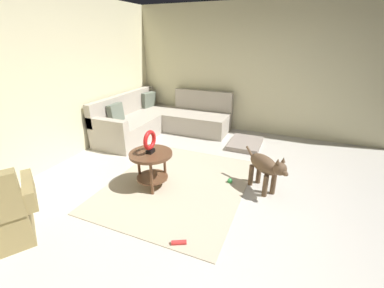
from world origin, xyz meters
name	(u,v)px	position (x,y,z in m)	size (l,w,h in m)	color
ground_plane	(220,204)	(0.00, 0.00, -0.05)	(6.00, 6.00, 0.10)	beige
wall_back	(41,84)	(0.00, 2.94, 1.35)	(6.00, 0.12, 2.70)	beige
wall_right	(263,71)	(2.94, 0.00, 1.35)	(0.12, 6.00, 2.70)	beige
area_rug	(178,184)	(0.15, 0.70, 0.01)	(2.30, 1.90, 0.01)	#BCAD93
sectional_couch	(160,120)	(1.99, 2.02, 0.29)	(2.20, 2.25, 0.88)	#B2A899
side_table	(151,161)	(-0.03, 1.02, 0.42)	(0.60, 0.60, 0.54)	brown
torus_sculpture	(150,141)	(-0.03, 1.02, 0.71)	(0.28, 0.08, 0.33)	black
dog_bed_mat	(245,143)	(1.98, 0.08, 0.04)	(0.80, 0.60, 0.09)	gray
dog	(266,167)	(0.47, -0.48, 0.38)	(0.61, 0.66, 0.63)	brown
dog_toy_ball	(230,181)	(0.49, 0.00, 0.04)	(0.07, 0.07, 0.07)	green
dog_toy_rope	(179,242)	(-0.90, 0.18, 0.03)	(0.05, 0.05, 0.16)	red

